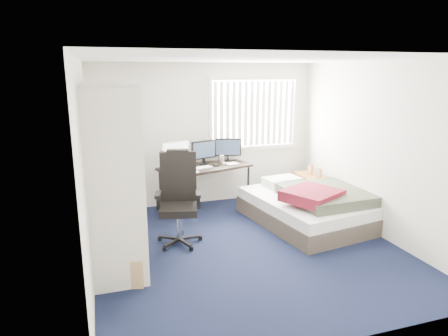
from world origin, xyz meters
name	(u,v)px	position (x,y,z in m)	size (l,w,h in m)	color
ground	(247,247)	(0.00, 0.00, 0.00)	(4.20, 4.20, 0.00)	black
room_shell	(248,139)	(0.00, 0.00, 1.51)	(4.20, 4.20, 4.20)	silver
window_assembly	(254,114)	(0.90, 2.04, 1.60)	(1.72, 0.09, 1.32)	white
closet	(114,155)	(-1.67, 0.27, 1.35)	(0.64, 1.84, 2.22)	beige
desk	(204,164)	(-0.12, 1.75, 0.79)	(1.69, 1.13, 1.22)	black
office_chair	(179,207)	(-0.83, 0.51, 0.50)	(0.73, 0.73, 1.30)	black
footstool	(181,206)	(-0.61, 1.51, 0.17)	(0.29, 0.24, 0.22)	white
nightstand	(313,179)	(1.75, 1.29, 0.48)	(0.40, 0.80, 0.73)	brown
bed	(309,206)	(1.27, 0.56, 0.28)	(1.77, 2.18, 0.65)	#433930
pine_box	(126,269)	(-1.65, -0.44, 0.16)	(0.44, 0.33, 0.33)	#A67953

